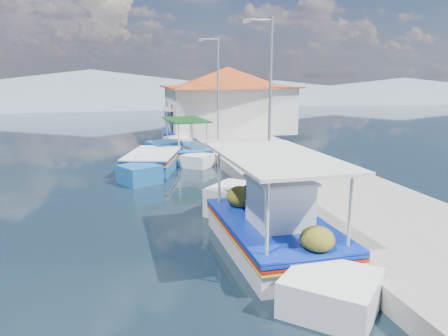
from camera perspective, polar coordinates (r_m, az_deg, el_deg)
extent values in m
plane|color=black|center=(14.75, -8.56, -4.97)|extent=(160.00, 160.00, 0.00)
cube|color=#98968F|center=(21.66, 5.59, 1.31)|extent=(5.00, 44.00, 0.50)
cylinder|color=#A5A8AD|center=(12.67, 10.12, -4.82)|extent=(0.20, 0.20, 0.30)
cylinder|color=#A5A8AD|center=(17.21, 3.41, -0.13)|extent=(0.20, 0.20, 0.30)
cylinder|color=#A5A8AD|center=(22.91, -1.02, 2.98)|extent=(0.20, 0.20, 0.30)
cylinder|color=#A5A8AD|center=(28.73, -3.69, 4.83)|extent=(0.20, 0.20, 0.30)
cube|color=white|center=(11.01, 6.60, -9.68)|extent=(2.40, 4.58, 0.99)
cube|color=white|center=(13.67, 2.50, -4.66)|extent=(2.34, 2.34, 1.10)
cube|color=white|center=(8.58, 13.21, -16.59)|extent=(2.27, 2.27, 0.94)
cube|color=#0B279B|center=(10.85, 6.66, -7.43)|extent=(2.47, 4.72, 0.06)
cube|color=#A5170E|center=(10.88, 6.65, -7.84)|extent=(2.47, 4.72, 0.05)
cube|color=yellow|center=(10.90, 6.64, -8.20)|extent=(2.47, 4.72, 0.04)
cube|color=#0B279B|center=(10.82, 6.67, -7.06)|extent=(2.49, 4.67, 0.05)
cube|color=brown|center=(10.83, 6.66, -7.22)|extent=(2.21, 4.48, 0.05)
cube|color=white|center=(10.38, 7.31, -4.78)|extent=(1.29, 1.38, 1.15)
cube|color=silver|center=(10.22, 7.40, -1.59)|extent=(1.41, 1.49, 0.06)
cylinder|color=beige|center=(12.12, -0.30, -0.93)|extent=(0.07, 0.07, 1.67)
cylinder|color=beige|center=(12.63, 7.87, -0.51)|extent=(0.07, 0.07, 1.67)
cylinder|color=beige|center=(8.58, 5.14, -6.56)|extent=(0.07, 0.07, 1.67)
cylinder|color=beige|center=(9.28, 16.06, -5.54)|extent=(0.07, 0.07, 1.67)
cube|color=silver|center=(10.40, 6.89, 1.49)|extent=(2.51, 4.58, 0.07)
ellipsoid|color=#4F5115|center=(11.96, 2.51, -3.79)|extent=(0.79, 0.87, 0.59)
ellipsoid|color=#4F5115|center=(12.65, 5.10, -3.15)|extent=(0.67, 0.73, 0.50)
ellipsoid|color=#4F5115|center=(9.18, 11.83, -9.27)|extent=(0.71, 0.78, 0.53)
sphere|color=#E65007|center=(11.54, 10.65, -2.09)|extent=(0.42, 0.42, 0.42)
cube|color=white|center=(22.77, -4.99, 1.72)|extent=(2.08, 3.47, 0.85)
cube|color=white|center=(24.95, -5.33, 2.88)|extent=(1.81, 1.81, 0.94)
cube|color=white|center=(20.65, -4.59, 0.65)|extent=(1.76, 1.76, 0.80)
cube|color=#0B279B|center=(22.70, -5.00, 2.70)|extent=(2.14, 3.57, 0.05)
cube|color=#A5170E|center=(22.71, -5.00, 2.52)|extent=(2.14, 3.57, 0.04)
cube|color=yellow|center=(22.72, -5.00, 2.36)|extent=(2.14, 3.57, 0.04)
cube|color=#19569A|center=(22.69, -5.01, 2.85)|extent=(2.15, 3.54, 0.04)
cube|color=brown|center=(22.70, -5.01, 2.79)|extent=(1.93, 3.39, 0.04)
cylinder|color=beige|center=(23.94, -6.97, 4.96)|extent=(0.06, 0.06, 1.43)
cylinder|color=beige|center=(24.02, -3.55, 5.05)|extent=(0.06, 0.06, 1.43)
cylinder|color=beige|center=(21.18, -6.72, 4.03)|extent=(0.06, 0.06, 1.43)
cylinder|color=beige|center=(21.27, -2.87, 4.13)|extent=(0.06, 0.06, 1.43)
cube|color=#0C3D13|center=(22.51, -5.07, 6.38)|extent=(2.17, 3.48, 0.06)
cube|color=#19569A|center=(20.21, -9.40, 0.41)|extent=(3.05, 4.22, 1.06)
cube|color=#19569A|center=(22.53, -11.83, 1.87)|extent=(1.95, 1.95, 1.17)
cube|color=#19569A|center=(18.00, -6.47, -0.96)|extent=(1.90, 1.90, 1.00)
cube|color=#0B279B|center=(20.12, -9.45, 1.77)|extent=(3.14, 4.35, 0.07)
cube|color=#A5170E|center=(20.14, -9.44, 1.52)|extent=(3.14, 4.35, 0.06)
cube|color=yellow|center=(20.15, -9.43, 1.31)|extent=(3.14, 4.35, 0.04)
cube|color=white|center=(20.11, -9.46, 1.99)|extent=(3.15, 4.32, 0.06)
cube|color=brown|center=(20.11, -9.46, 1.90)|extent=(2.87, 4.10, 0.06)
cube|color=white|center=(29.39, -6.16, 4.08)|extent=(2.24, 3.86, 0.88)
cube|color=white|center=(31.77, -7.14, 4.86)|extent=(1.96, 1.96, 0.97)
cube|color=white|center=(27.07, -5.04, 3.41)|extent=(1.91, 1.91, 0.83)
cube|color=#0B279B|center=(29.33, -6.17, 4.86)|extent=(2.31, 3.98, 0.06)
cube|color=#A5170E|center=(29.34, -6.17, 4.72)|extent=(2.31, 3.98, 0.05)
cube|color=yellow|center=(29.35, -6.17, 4.59)|extent=(2.31, 3.98, 0.04)
cube|color=#0B279B|center=(29.32, -6.18, 4.98)|extent=(2.33, 3.95, 0.05)
cube|color=brown|center=(29.33, -6.18, 4.93)|extent=(2.08, 3.78, 0.05)
cube|color=white|center=(29.00, -6.08, 5.86)|extent=(1.16, 1.28, 1.01)
cube|color=silver|center=(28.95, -6.10, 6.89)|extent=(1.27, 1.38, 0.06)
cylinder|color=beige|center=(30.61, -8.27, 6.57)|extent=(0.06, 0.06, 1.47)
cylinder|color=beige|center=(30.93, -5.44, 6.69)|extent=(0.06, 0.06, 1.47)
cylinder|color=beige|center=(27.57, -7.08, 5.99)|extent=(0.06, 0.06, 1.47)
cylinder|color=beige|center=(27.92, -3.95, 6.13)|extent=(0.06, 0.06, 1.47)
cube|color=silver|center=(29.18, -6.24, 7.80)|extent=(2.34, 3.87, 0.06)
cube|color=white|center=(30.07, 0.48, 7.77)|extent=(8.00, 6.00, 3.00)
cube|color=#B53619|center=(29.99, 0.48, 10.73)|extent=(8.64, 6.48, 0.10)
pyramid|color=#B53619|center=(29.98, 0.49, 11.97)|extent=(10.49, 10.49, 1.40)
cube|color=brown|center=(28.40, -6.87, 6.41)|extent=(0.06, 1.00, 2.00)
cube|color=#0B279B|center=(30.82, -7.48, 7.97)|extent=(0.06, 1.20, 0.90)
cylinder|color=#A5A8AD|center=(17.09, 6.14, 9.39)|extent=(0.12, 0.12, 6.00)
cylinder|color=#A5A8AD|center=(17.03, 4.69, 19.01)|extent=(1.00, 0.08, 0.08)
cube|color=#A5A8AD|center=(16.87, 2.98, 18.93)|extent=(0.30, 0.14, 0.14)
cylinder|color=#A5A8AD|center=(25.73, -0.79, 10.37)|extent=(0.12, 0.12, 6.00)
cylinder|color=#A5A8AD|center=(25.69, -1.94, 16.73)|extent=(1.00, 0.08, 0.08)
cube|color=#A5A8AD|center=(25.58, -3.09, 16.62)|extent=(0.30, 0.14, 0.14)
cone|color=slate|center=(70.18, -17.20, 10.14)|extent=(96.00, 96.00, 5.50)
cone|color=slate|center=(74.84, 6.78, 10.03)|extent=(76.80, 76.80, 3.80)
cone|color=slate|center=(86.81, 22.67, 9.61)|extent=(89.60, 89.60, 4.20)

